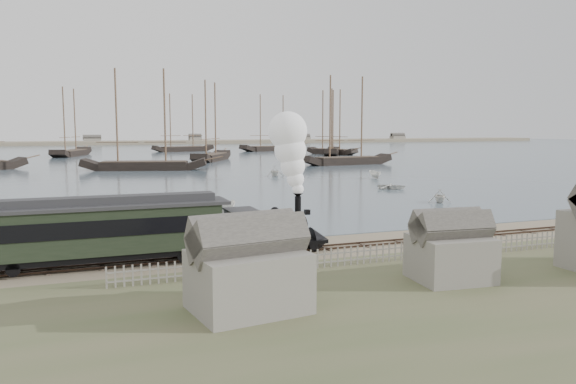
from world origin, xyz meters
name	(u,v)px	position (x,y,z in m)	size (l,w,h in m)	color
ground	(327,242)	(0.00, 0.00, 0.00)	(600.00, 600.00, 0.00)	gray
harbor_water	(128,151)	(0.00, 170.00, 0.03)	(600.00, 336.00, 0.06)	#40525C
rail_track	(339,247)	(0.00, -2.00, 0.04)	(120.00, 1.80, 0.16)	#36271D
picket_fence_west	(276,273)	(-6.50, -7.00, 0.00)	(19.00, 0.10, 1.20)	gray
picket_fence_east	(535,250)	(12.50, -7.50, 0.00)	(15.00, 0.10, 1.20)	gray
shed_left	(248,311)	(-10.00, -13.00, 0.00)	(5.00, 4.00, 4.10)	gray
shed_mid	(450,280)	(2.00, -12.00, 0.00)	(4.00, 3.50, 3.60)	gray
far_spit	(114,145)	(0.00, 250.00, 0.00)	(500.00, 20.00, 1.80)	gray
locomotive	(288,190)	(-3.88, -2.00, 4.25)	(7.39, 2.76, 9.22)	black
passenger_coach	(101,229)	(-16.03, -2.00, 2.37)	(15.56, 3.00, 3.78)	black
beached_dinghy	(51,255)	(-19.02, 0.94, 0.39)	(3.79, 2.70, 0.78)	silver
rowboat_0	(43,228)	(-19.99, 11.13, 0.45)	(3.75, 2.68, 0.78)	silver
rowboat_1	(204,202)	(-5.05, 19.75, 0.81)	(2.85, 2.46, 1.50)	silver
rowboat_2	(220,206)	(-4.20, 16.10, 0.82)	(3.93, 1.48, 1.52)	silver
rowboat_3	(392,186)	(23.01, 29.07, 0.46)	(3.83, 2.74, 0.79)	silver
rowboat_4	(440,196)	(20.83, 15.14, 0.82)	(2.90, 2.50, 1.53)	silver
rowboat_5	(375,174)	(28.77, 43.99, 0.72)	(3.40, 1.28, 1.31)	silver
rowboat_7	(275,171)	(14.74, 53.85, 0.92)	(3.28, 2.83, 1.73)	silver
schooner_2	(143,119)	(-4.74, 76.27, 10.06)	(24.09, 5.56, 20.00)	black
schooner_3	(211,121)	(14.76, 102.34, 10.06)	(22.11, 5.10, 20.00)	black
schooner_4	(348,120)	(40.16, 76.74, 10.06)	(21.67, 5.00, 20.00)	black
schooner_5	(332,122)	(56.91, 120.81, 10.06)	(17.76, 4.10, 20.00)	black
schooner_7	(70,122)	(-18.63, 139.59, 10.06)	(23.50, 5.42, 20.00)	black
schooner_8	(183,123)	(17.57, 158.35, 10.06)	(21.68, 5.00, 20.00)	black
schooner_9	(273,123)	(48.62, 152.47, 10.06)	(25.77, 5.95, 20.00)	black
schooner_10	(332,122)	(55.93, 118.44, 10.06)	(19.42, 4.48, 20.00)	black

